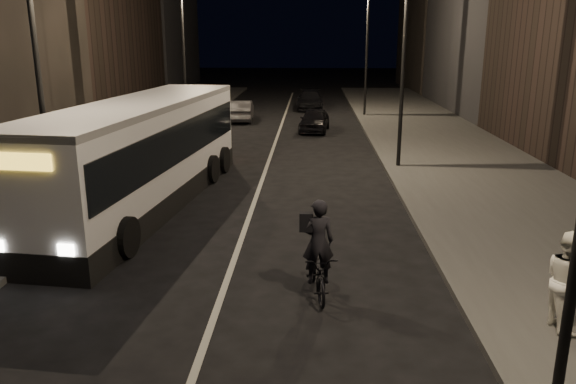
# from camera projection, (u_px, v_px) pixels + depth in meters

# --- Properties ---
(ground) EXTENTS (180.00, 180.00, 0.00)m
(ground) POSITION_uv_depth(u_px,v_px,m) (224.00, 289.00, 12.49)
(ground) COLOR black
(ground) RESTS_ON ground
(sidewalk_right) EXTENTS (7.00, 70.00, 0.16)m
(sidewalk_right) POSITION_uv_depth(u_px,v_px,m) (455.00, 158.00, 25.60)
(sidewalk_right) COLOR #3E3E3B
(sidewalk_right) RESTS_ON ground
(sidewalk_left) EXTENTS (7.00, 70.00, 0.16)m
(sidewalk_left) POSITION_uv_depth(u_px,v_px,m) (89.00, 155.00, 26.29)
(sidewalk_left) COLOR #3E3E3B
(sidewalk_left) RESTS_ON ground
(streetlight_right_mid) EXTENTS (1.20, 0.44, 8.12)m
(streetlight_right_mid) POSITION_uv_depth(u_px,v_px,m) (398.00, 38.00, 22.39)
(streetlight_right_mid) COLOR black
(streetlight_right_mid) RESTS_ON sidewalk_right
(streetlight_right_far) EXTENTS (1.20, 0.44, 8.12)m
(streetlight_right_far) POSITION_uv_depth(u_px,v_px,m) (363.00, 37.00, 37.79)
(streetlight_right_far) COLOR black
(streetlight_right_far) RESTS_ON sidewalk_right
(streetlight_left_near) EXTENTS (1.20, 0.44, 8.12)m
(streetlight_left_near) POSITION_uv_depth(u_px,v_px,m) (44.00, 39.00, 15.12)
(streetlight_left_near) COLOR black
(streetlight_left_near) RESTS_ON sidewalk_left
(streetlight_left_far) EXTENTS (1.20, 0.44, 8.12)m
(streetlight_left_far) POSITION_uv_depth(u_px,v_px,m) (187.00, 38.00, 32.44)
(streetlight_left_far) COLOR black
(streetlight_left_far) RESTS_ON sidewalk_left
(city_bus) EXTENTS (4.11, 12.96, 3.44)m
(city_bus) POSITION_uv_depth(u_px,v_px,m) (142.00, 150.00, 18.28)
(city_bus) COLOR white
(city_bus) RESTS_ON ground
(cyclist_on_bicycle) EXTENTS (0.96, 2.01, 2.22)m
(cyclist_on_bicycle) POSITION_uv_depth(u_px,v_px,m) (318.00, 264.00, 12.01)
(cyclist_on_bicycle) COLOR black
(cyclist_on_bicycle) RESTS_ON ground
(pedestrian_woman) EXTENTS (0.77, 0.96, 1.90)m
(pedestrian_woman) POSITION_uv_depth(u_px,v_px,m) (568.00, 280.00, 10.32)
(pedestrian_woman) COLOR white
(pedestrian_woman) RESTS_ON sidewalk_right
(car_near) EXTENTS (1.99, 4.10, 1.35)m
(car_near) POSITION_uv_depth(u_px,v_px,m) (314.00, 120.00, 33.05)
(car_near) COLOR black
(car_near) RESTS_ON ground
(car_mid) EXTENTS (1.68, 4.24, 1.37)m
(car_mid) POSITION_uv_depth(u_px,v_px,m) (241.00, 111.00, 37.04)
(car_mid) COLOR #323235
(car_mid) RESTS_ON ground
(car_far) EXTENTS (1.98, 4.86, 1.41)m
(car_far) POSITION_uv_depth(u_px,v_px,m) (310.00, 100.00, 43.06)
(car_far) COLOR black
(car_far) RESTS_ON ground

